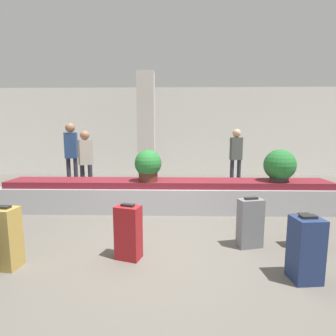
{
  "coord_description": "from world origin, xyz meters",
  "views": [
    {
      "loc": [
        0.13,
        -3.51,
        1.62
      ],
      "look_at": [
        0.0,
        1.78,
        0.88
      ],
      "focal_mm": 28.0,
      "sensor_mm": 36.0,
      "label": 1
    }
  ],
  "objects_px": {
    "traveler_2": "(86,157)",
    "pillar": "(146,132)",
    "suitcase_0": "(6,238)",
    "suitcase_4": "(303,231)",
    "potted_plant_0": "(280,166)",
    "suitcase_5": "(250,223)",
    "potted_plant_1": "(148,165)",
    "suitcase_2": "(128,232)",
    "traveler_1": "(236,153)",
    "suitcase_3": "(306,249)",
    "traveler_0": "(71,149)"
  },
  "relations": [
    {
      "from": "traveler_2",
      "to": "pillar",
      "type": "bearing_deg",
      "value": -6.78
    },
    {
      "from": "suitcase_0",
      "to": "traveler_2",
      "type": "height_order",
      "value": "traveler_2"
    },
    {
      "from": "suitcase_4",
      "to": "potted_plant_0",
      "type": "xyz_separation_m",
      "value": [
        0.29,
        1.66,
        0.7
      ]
    },
    {
      "from": "pillar",
      "to": "suitcase_5",
      "type": "xyz_separation_m",
      "value": [
        1.84,
        -3.71,
        -1.25
      ]
    },
    {
      "from": "potted_plant_1",
      "to": "suitcase_4",
      "type": "bearing_deg",
      "value": -34.49
    },
    {
      "from": "pillar",
      "to": "suitcase_2",
      "type": "distance_m",
      "value": 4.28
    },
    {
      "from": "suitcase_5",
      "to": "pillar",
      "type": "bearing_deg",
      "value": 103.33
    },
    {
      "from": "suitcase_5",
      "to": "traveler_2",
      "type": "xyz_separation_m",
      "value": [
        -3.3,
        2.95,
        0.63
      ]
    },
    {
      "from": "traveler_1",
      "to": "suitcase_4",
      "type": "bearing_deg",
      "value": 80.17
    },
    {
      "from": "traveler_1",
      "to": "pillar",
      "type": "bearing_deg",
      "value": -4.58
    },
    {
      "from": "suitcase_4",
      "to": "potted_plant_1",
      "type": "height_order",
      "value": "potted_plant_1"
    },
    {
      "from": "traveler_1",
      "to": "traveler_2",
      "type": "xyz_separation_m",
      "value": [
        -4.0,
        -1.02,
        -0.03
      ]
    },
    {
      "from": "traveler_1",
      "to": "potted_plant_1",
      "type": "bearing_deg",
      "value": 35.26
    },
    {
      "from": "suitcase_0",
      "to": "potted_plant_1",
      "type": "height_order",
      "value": "potted_plant_1"
    },
    {
      "from": "suitcase_5",
      "to": "traveler_1",
      "type": "bearing_deg",
      "value": 66.95
    },
    {
      "from": "suitcase_0",
      "to": "suitcase_3",
      "type": "height_order",
      "value": "suitcase_0"
    },
    {
      "from": "traveler_2",
      "to": "suitcase_2",
      "type": "bearing_deg",
      "value": -97.95
    },
    {
      "from": "potted_plant_0",
      "to": "traveler_0",
      "type": "xyz_separation_m",
      "value": [
        -4.93,
        1.88,
        0.19
      ]
    },
    {
      "from": "suitcase_5",
      "to": "potted_plant_0",
      "type": "xyz_separation_m",
      "value": [
        1.04,
        1.68,
        0.59
      ]
    },
    {
      "from": "traveler_0",
      "to": "traveler_1",
      "type": "distance_m",
      "value": 4.62
    },
    {
      "from": "suitcase_4",
      "to": "traveler_2",
      "type": "bearing_deg",
      "value": 136.12
    },
    {
      "from": "suitcase_4",
      "to": "potted_plant_1",
      "type": "relative_size",
      "value": 0.77
    },
    {
      "from": "potted_plant_0",
      "to": "potted_plant_1",
      "type": "height_order",
      "value": "potted_plant_0"
    },
    {
      "from": "potted_plant_0",
      "to": "suitcase_3",
      "type": "bearing_deg",
      "value": -105.15
    },
    {
      "from": "potted_plant_0",
      "to": "potted_plant_1",
      "type": "relative_size",
      "value": 1.01
    },
    {
      "from": "traveler_0",
      "to": "traveler_1",
      "type": "relative_size",
      "value": 1.1
    },
    {
      "from": "suitcase_5",
      "to": "traveler_0",
      "type": "distance_m",
      "value": 5.33
    },
    {
      "from": "pillar",
      "to": "suitcase_2",
      "type": "bearing_deg",
      "value": -87.34
    },
    {
      "from": "suitcase_2",
      "to": "traveler_0",
      "type": "height_order",
      "value": "traveler_0"
    },
    {
      "from": "suitcase_3",
      "to": "potted_plant_1",
      "type": "distance_m",
      "value": 3.19
    },
    {
      "from": "potted_plant_1",
      "to": "suitcase_2",
      "type": "bearing_deg",
      "value": -91.67
    },
    {
      "from": "suitcase_3",
      "to": "potted_plant_1",
      "type": "relative_size",
      "value": 1.17
    },
    {
      "from": "potted_plant_0",
      "to": "potted_plant_1",
      "type": "distance_m",
      "value": 2.63
    },
    {
      "from": "suitcase_0",
      "to": "suitcase_3",
      "type": "distance_m",
      "value": 3.42
    },
    {
      "from": "pillar",
      "to": "potted_plant_0",
      "type": "relative_size",
      "value": 4.99
    },
    {
      "from": "pillar",
      "to": "potted_plant_1",
      "type": "xyz_separation_m",
      "value": [
        0.25,
        -2.09,
        -0.65
      ]
    },
    {
      "from": "pillar",
      "to": "traveler_1",
      "type": "xyz_separation_m",
      "value": [
        2.54,
        0.26,
        -0.59
      ]
    },
    {
      "from": "potted_plant_0",
      "to": "traveler_2",
      "type": "height_order",
      "value": "traveler_2"
    },
    {
      "from": "potted_plant_0",
      "to": "traveler_0",
      "type": "bearing_deg",
      "value": 159.13
    },
    {
      "from": "suitcase_4",
      "to": "suitcase_5",
      "type": "relative_size",
      "value": 0.68
    },
    {
      "from": "suitcase_4",
      "to": "traveler_2",
      "type": "distance_m",
      "value": 5.05
    },
    {
      "from": "pillar",
      "to": "suitcase_5",
      "type": "bearing_deg",
      "value": -63.64
    },
    {
      "from": "suitcase_0",
      "to": "suitcase_5",
      "type": "bearing_deg",
      "value": 17.91
    },
    {
      "from": "pillar",
      "to": "suitcase_5",
      "type": "relative_size",
      "value": 4.46
    },
    {
      "from": "suitcase_4",
      "to": "suitcase_5",
      "type": "xyz_separation_m",
      "value": [
        -0.75,
        -0.02,
        0.11
      ]
    },
    {
      "from": "suitcase_0",
      "to": "potted_plant_0",
      "type": "distance_m",
      "value": 4.74
    },
    {
      "from": "suitcase_0",
      "to": "suitcase_4",
      "type": "distance_m",
      "value": 3.86
    },
    {
      "from": "pillar",
      "to": "suitcase_2",
      "type": "xyz_separation_m",
      "value": [
        0.19,
        -4.09,
        -1.25
      ]
    },
    {
      "from": "suitcase_4",
      "to": "traveler_1",
      "type": "relative_size",
      "value": 0.29
    },
    {
      "from": "suitcase_4",
      "to": "traveler_1",
      "type": "height_order",
      "value": "traveler_1"
    }
  ]
}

